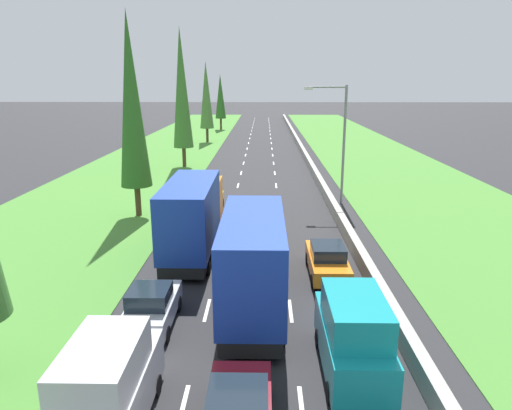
{
  "coord_description": "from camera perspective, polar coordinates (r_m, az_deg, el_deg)",
  "views": [
    {
      "loc": [
        0.6,
        -2.72,
        9.32
      ],
      "look_at": [
        0.04,
        31.0,
        0.3
      ],
      "focal_mm": 32.75,
      "sensor_mm": 36.0,
      "label": 1
    }
  ],
  "objects": [
    {
      "name": "poplar_tree_second",
      "position": [
        32.98,
        -14.98,
        12.13
      ],
      "size": [
        2.15,
        2.15,
        13.84
      ],
      "color": "#4C3823",
      "rests_on": "ground"
    },
    {
      "name": "ground_plane",
      "position": [
        63.41,
        0.41,
        6.52
      ],
      "size": [
        300.0,
        300.0,
        0.0
      ],
      "primitive_type": "plane",
      "color": "#28282B",
      "rests_on": "ground"
    },
    {
      "name": "yellow_hatchback_centre_lane",
      "position": [
        28.4,
        -0.25,
        -2.41
      ],
      "size": [
        1.74,
        3.9,
        1.72
      ],
      "color": "yellow",
      "rests_on": "ground"
    },
    {
      "name": "poplar_tree_fifth",
      "position": [
        92.36,
        -4.37,
        13.06
      ],
      "size": [
        2.06,
        2.06,
        10.53
      ],
      "color": "#4C3823",
      "rests_on": "ground"
    },
    {
      "name": "silver_hatchback_left_lane",
      "position": [
        18.92,
        -12.63,
        -12.05
      ],
      "size": [
        1.74,
        3.9,
        1.72
      ],
      "color": "silver",
      "rests_on": "ground"
    },
    {
      "name": "blue_box_truck_left_lane",
      "position": [
        25.9,
        -7.66,
        -1.16
      ],
      "size": [
        2.46,
        9.4,
        4.18
      ],
      "color": "black",
      "rests_on": "ground"
    },
    {
      "name": "yellow_hatchback_left_lane",
      "position": [
        34.33,
        -5.64,
        0.59
      ],
      "size": [
        1.74,
        3.9,
        1.72
      ],
      "color": "yellow",
      "rests_on": "ground"
    },
    {
      "name": "median_barrier",
      "position": [
        63.55,
        5.59,
        6.85
      ],
      "size": [
        0.44,
        120.0,
        0.85
      ],
      "primitive_type": "cube",
      "color": "#9E9B93",
      "rests_on": "ground"
    },
    {
      "name": "grass_verge_right",
      "position": [
        64.88,
        13.27,
        6.33
      ],
      "size": [
        14.0,
        140.0,
        0.04
      ],
      "primitive_type": "cube",
      "color": "#478433",
      "rests_on": "ground"
    },
    {
      "name": "lane_markings",
      "position": [
        63.41,
        0.41,
        6.52
      ],
      "size": [
        3.64,
        116.0,
        0.01
      ],
      "color": "white",
      "rests_on": "ground"
    },
    {
      "name": "poplar_tree_fourth",
      "position": [
        73.13,
        -6.1,
        13.17
      ],
      "size": [
        2.1,
        2.1,
        12.16
      ],
      "color": "#4C3823",
      "rests_on": "ground"
    },
    {
      "name": "silver_van_left_lane",
      "position": [
        13.9,
        -17.65,
        -20.56
      ],
      "size": [
        1.96,
        4.9,
        2.82
      ],
      "color": "silver",
      "rests_on": "ground"
    },
    {
      "name": "street_light_mast",
      "position": [
        36.13,
        10.18,
        8.24
      ],
      "size": [
        3.2,
        0.28,
        9.0
      ],
      "color": "gray",
      "rests_on": "ground"
    },
    {
      "name": "orange_sedan_right_lane",
      "position": [
        23.26,
        8.7,
        -6.66
      ],
      "size": [
        1.82,
        4.5,
        1.64
      ],
      "color": "orange",
      "rests_on": "ground"
    },
    {
      "name": "grass_verge_left",
      "position": [
        64.77,
        -10.92,
        6.44
      ],
      "size": [
        14.0,
        140.0,
        0.04
      ],
      "primitive_type": "cube",
      "color": "#478433",
      "rests_on": "ground"
    },
    {
      "name": "teal_van_right_lane",
      "position": [
        15.86,
        11.74,
        -15.33
      ],
      "size": [
        1.96,
        4.9,
        2.82
      ],
      "color": "teal",
      "rests_on": "ground"
    },
    {
      "name": "blue_box_truck_centre_lane",
      "position": [
        19.57,
        -0.33,
        -6.42
      ],
      "size": [
        2.46,
        9.4,
        4.18
      ],
      "color": "black",
      "rests_on": "ground"
    },
    {
      "name": "poplar_tree_third",
      "position": [
        52.03,
        -9.09,
        13.86
      ],
      "size": [
        2.17,
        2.17,
        14.85
      ],
      "color": "#4C3823",
      "rests_on": "ground"
    }
  ]
}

